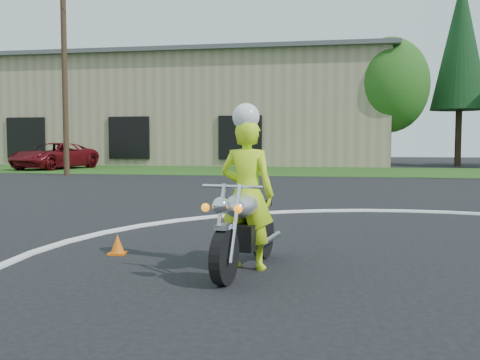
# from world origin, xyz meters

# --- Properties ---
(grass_strip) EXTENTS (120.00, 10.00, 0.02)m
(grass_strip) POSITION_xyz_m (0.00, 27.00, 0.01)
(grass_strip) COLOR #1E4714
(grass_strip) RESTS_ON ground
(primary_motorcycle) EXTENTS (0.83, 2.20, 1.16)m
(primary_motorcycle) POSITION_xyz_m (-2.73, 2.60, 0.56)
(primary_motorcycle) COLOR black
(primary_motorcycle) RESTS_ON ground
(rider_primary_grp) EXTENTS (0.78, 0.58, 2.16)m
(rider_primary_grp) POSITION_xyz_m (-2.72, 2.74, 1.04)
(rider_primary_grp) COLOR #D0FF1A
(rider_primary_grp) RESTS_ON ground
(pickup_grp) EXTENTS (3.96, 6.39, 1.65)m
(pickup_grp) POSITION_xyz_m (-18.88, 26.72, 0.82)
(pickup_grp) COLOR #5C0A10
(pickup_grp) RESTS_ON ground
(warehouse) EXTENTS (41.00, 17.00, 8.30)m
(warehouse) POSITION_xyz_m (-18.00, 39.99, 4.16)
(warehouse) COLOR tan
(warehouse) RESTS_ON ground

